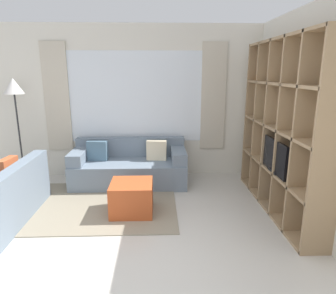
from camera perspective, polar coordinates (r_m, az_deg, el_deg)
name	(u,v)px	position (r m, az deg, el deg)	size (l,w,h in m)	color
ground_plane	(119,270)	(3.22, -9.26, -22.19)	(16.00, 16.00, 0.00)	beige
wall_back	(136,102)	(5.50, -6.10, 8.48)	(5.65, 0.11, 2.70)	silver
wall_right	(295,113)	(4.45, 23.06, 5.99)	(0.07, 4.06, 2.70)	silver
area_rug	(83,205)	(4.63, -15.97, -10.53)	(2.72, 1.74, 0.01)	gray
shelving_unit	(284,129)	(4.32, 21.24, 3.23)	(0.34, 2.32, 2.32)	silver
couch_main	(130,167)	(5.26, -7.32, -3.73)	(1.93, 0.86, 0.75)	slate
ottoman	(132,198)	(4.19, -6.90, -9.55)	(0.57, 0.56, 0.44)	#B74C23
floor_lamp	(14,93)	(5.69, -27.26, 9.12)	(0.33, 0.33, 1.79)	black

